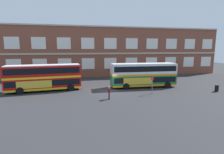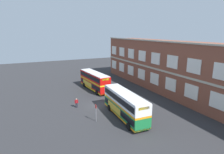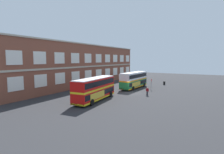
{
  "view_description": "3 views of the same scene",
  "coord_description": "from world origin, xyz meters",
  "px_view_note": "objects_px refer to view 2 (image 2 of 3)",
  "views": [
    {
      "loc": [
        -5.31,
        -25.77,
        6.57
      ],
      "look_at": [
        0.85,
        2.39,
        1.85
      ],
      "focal_mm": 28.15,
      "sensor_mm": 36.0,
      "label": 1
    },
    {
      "loc": [
        30.5,
        -11.9,
        13.3
      ],
      "look_at": [
        -3.56,
        4.23,
        4.22
      ],
      "focal_mm": 30.3,
      "sensor_mm": 36.0,
      "label": 2
    },
    {
      "loc": [
        -35.44,
        -15.37,
        7.38
      ],
      "look_at": [
        -3.62,
        2.73,
        3.68
      ],
      "focal_mm": 28.33,
      "sensor_mm": 36.0,
      "label": 3
    }
  ],
  "objects_px": {
    "double_decker_middle": "(125,104)",
    "waiting_passenger": "(76,103)",
    "double_decker_near": "(94,81)",
    "bus_stand_flag": "(96,111)"
  },
  "relations": [
    {
      "from": "waiting_passenger",
      "to": "bus_stand_flag",
      "type": "relative_size",
      "value": 0.63
    },
    {
      "from": "double_decker_near",
      "to": "waiting_passenger",
      "type": "bearing_deg",
      "value": -37.0
    },
    {
      "from": "waiting_passenger",
      "to": "bus_stand_flag",
      "type": "height_order",
      "value": "bus_stand_flag"
    },
    {
      "from": "double_decker_middle",
      "to": "waiting_passenger",
      "type": "xyz_separation_m",
      "value": [
        -7.11,
        -5.9,
        -1.22
      ]
    },
    {
      "from": "double_decker_middle",
      "to": "bus_stand_flag",
      "type": "relative_size",
      "value": 4.11
    },
    {
      "from": "double_decker_middle",
      "to": "double_decker_near",
      "type": "bearing_deg",
      "value": 177.08
    },
    {
      "from": "double_decker_middle",
      "to": "waiting_passenger",
      "type": "bearing_deg",
      "value": -140.31
    },
    {
      "from": "double_decker_middle",
      "to": "bus_stand_flag",
      "type": "height_order",
      "value": "double_decker_middle"
    },
    {
      "from": "double_decker_near",
      "to": "bus_stand_flag",
      "type": "height_order",
      "value": "double_decker_near"
    },
    {
      "from": "bus_stand_flag",
      "to": "waiting_passenger",
      "type": "bearing_deg",
      "value": -169.31
    }
  ]
}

